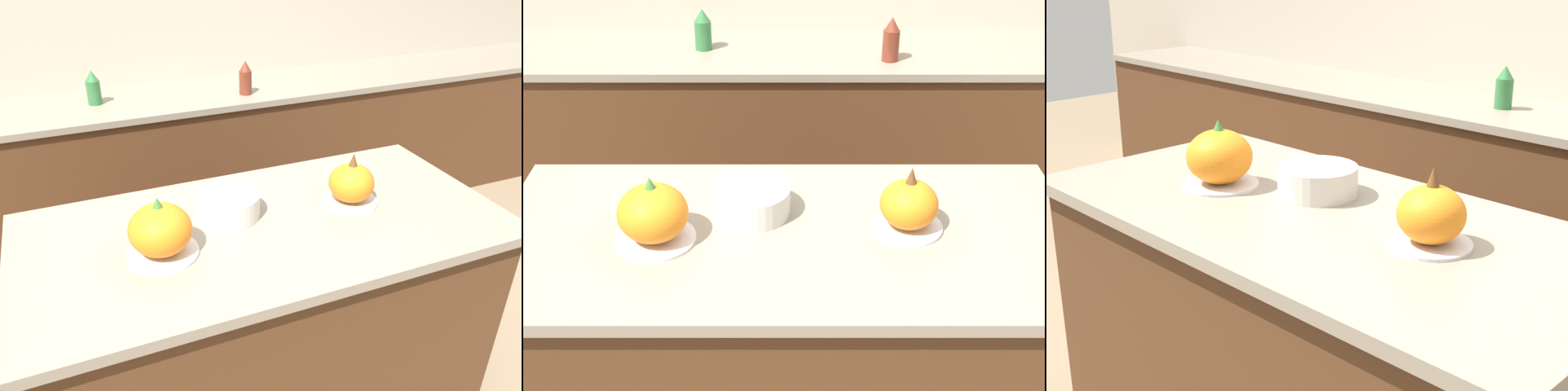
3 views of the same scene
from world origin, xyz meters
TOP-DOWN VIEW (x-y plane):
  - kitchen_island at (0.00, 0.00)m, footprint 1.58×0.76m
  - back_counter at (0.00, 1.50)m, footprint 6.00×0.60m
  - pumpkin_cake_left at (-0.35, -0.04)m, footprint 0.21×0.21m
  - pumpkin_cake_right at (0.33, 0.02)m, footprint 0.19×0.19m
  - bottle_tall at (0.45, 1.36)m, footprint 0.07×0.07m
  - bottle_short at (-0.37, 1.51)m, footprint 0.07×0.07m
  - mixing_bowl at (-0.10, 0.10)m, footprint 0.22×0.22m

SIDE VIEW (x-z plane):
  - back_counter at x=0.00m, z-range 0.00..0.89m
  - kitchen_island at x=0.00m, z-range 0.00..0.91m
  - mixing_bowl at x=-0.10m, z-range 0.90..0.98m
  - bottle_short at x=-0.37m, z-range 0.88..1.06m
  - pumpkin_cake_right at x=0.33m, z-range 0.88..1.06m
  - bottle_tall at x=0.45m, z-range 0.88..1.07m
  - pumpkin_cake_left at x=-0.35m, z-range 0.89..1.08m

